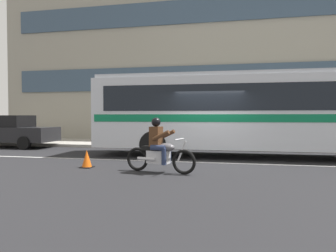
{
  "coord_description": "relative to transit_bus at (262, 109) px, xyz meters",
  "views": [
    {
      "loc": [
        0.82,
        -11.27,
        1.61
      ],
      "look_at": [
        -1.4,
        -0.59,
        1.25
      ],
      "focal_mm": 33.1,
      "sensor_mm": 36.0,
      "label": 1
    }
  ],
  "objects": [
    {
      "name": "office_building_facade",
      "position": [
        -1.94,
        6.19,
        3.66
      ],
      "size": [
        28.0,
        0.89,
        11.07
      ],
      "color": "gray",
      "rests_on": "ground_plane"
    },
    {
      "name": "motorcycle_with_rider",
      "position": [
        -3.13,
        -3.96,
        -1.23
      ],
      "size": [
        2.12,
        0.72,
        1.56
      ],
      "color": "black",
      "rests_on": "ground_plane"
    },
    {
      "name": "traffic_cone",
      "position": [
        -5.54,
        -3.59,
        -1.63
      ],
      "size": [
        0.36,
        0.36,
        0.55
      ],
      "color": "#EA590F",
      "rests_on": "ground_plane"
    },
    {
      "name": "parked_sedan_curbside",
      "position": [
        -12.37,
        1.39,
        -1.03
      ],
      "size": [
        4.76,
        1.9,
        1.64
      ],
      "color": "black",
      "rests_on": "ground_plane"
    },
    {
      "name": "transit_bus",
      "position": [
        0.0,
        0.0,
        0.0
      ],
      "size": [
        13.01,
        2.7,
        3.22
      ],
      "color": "silver",
      "rests_on": "ground_plane"
    },
    {
      "name": "lane_center_stripe",
      "position": [
        -1.94,
        -1.79,
        -1.88
      ],
      "size": [
        26.6,
        0.14,
        0.01
      ],
      "primitive_type": "cube",
      "color": "silver",
      "rests_on": "ground_plane"
    },
    {
      "name": "sidewalk_curb",
      "position": [
        -1.94,
        3.91,
        -1.81
      ],
      "size": [
        28.0,
        3.8,
        0.15
      ],
      "primitive_type": "cube",
      "color": "#A39E93",
      "rests_on": "ground_plane"
    },
    {
      "name": "ground_plane",
      "position": [
        -1.94,
        -1.19,
        -1.88
      ],
      "size": [
        60.0,
        60.0,
        0.0
      ],
      "primitive_type": "plane",
      "color": "black"
    },
    {
      "name": "fire_hydrant",
      "position": [
        -0.17,
        2.75,
        -1.37
      ],
      "size": [
        0.22,
        0.3,
        0.75
      ],
      "color": "#4C8C3F",
      "rests_on": "sidewalk_curb"
    }
  ]
}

